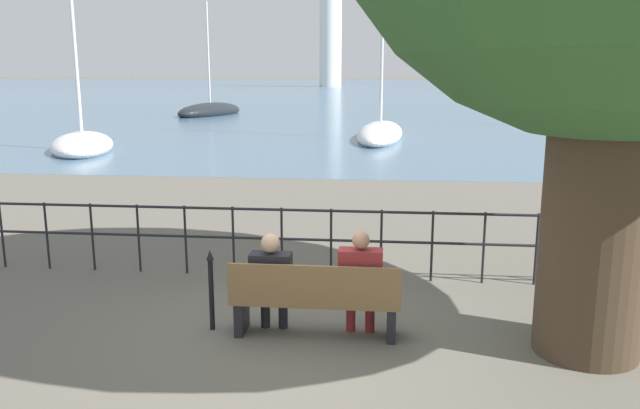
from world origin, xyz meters
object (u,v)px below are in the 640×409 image
(seated_person_left, at_px, (271,278))
(sailboat_1, at_px, (82,144))
(park_bench, at_px, (315,301))
(seated_person_right, at_px, (360,279))
(harbor_lighthouse, at_px, (331,27))
(sailboat_3, at_px, (210,111))
(sailboat_0, at_px, (580,123))
(sailboat_2, at_px, (380,132))
(closed_umbrella, at_px, (211,286))

(seated_person_left, height_order, sailboat_1, sailboat_1)
(park_bench, height_order, sailboat_1, sailboat_1)
(seated_person_right, height_order, harbor_lighthouse, harbor_lighthouse)
(sailboat_3, distance_m, harbor_lighthouse, 103.13)
(park_bench, height_order, seated_person_right, seated_person_right)
(park_bench, xyz_separation_m, sailboat_3, (-11.98, 38.21, -0.15))
(seated_person_right, height_order, sailboat_3, sailboat_3)
(seated_person_right, relative_size, sailboat_3, 0.15)
(sailboat_0, distance_m, sailboat_1, 26.38)
(sailboat_0, relative_size, sailboat_3, 1.05)
(park_bench, relative_size, sailboat_1, 0.24)
(sailboat_3, bearing_deg, sailboat_2, -35.09)
(sailboat_0, bearing_deg, sailboat_3, 177.13)
(seated_person_right, xyz_separation_m, closed_umbrella, (-1.75, 0.01, -0.14))
(sailboat_0, xyz_separation_m, sailboat_2, (-11.18, -7.26, 0.03))
(seated_person_left, distance_m, closed_umbrella, 0.73)
(park_bench, bearing_deg, seated_person_right, 8.33)
(harbor_lighthouse, bearing_deg, sailboat_0, -77.84)
(sailboat_0, xyz_separation_m, sailboat_1, (-22.84, -13.20, -0.01))
(seated_person_left, relative_size, sailboat_2, 0.10)
(closed_umbrella, xyz_separation_m, harbor_lighthouse, (-10.87, 140.41, 12.91))
(closed_umbrella, distance_m, sailboat_2, 22.68)
(harbor_lighthouse, bearing_deg, park_bench, -85.08)
(sailboat_3, bearing_deg, harbor_lighthouse, 106.04)
(sailboat_1, relative_size, harbor_lighthouse, 0.28)
(closed_umbrella, relative_size, sailboat_1, 0.12)
(sailboat_1, xyz_separation_m, sailboat_2, (11.66, 5.95, 0.04))
(seated_person_left, bearing_deg, closed_umbrella, 179.19)
(sailboat_2, xyz_separation_m, sailboat_3, (-12.53, 15.52, 0.00))
(seated_person_right, bearing_deg, sailboat_0, 69.43)
(seated_person_right, relative_size, sailboat_2, 0.11)
(park_bench, xyz_separation_m, harbor_lighthouse, (-12.10, 140.50, 13.02))
(sailboat_3, bearing_deg, seated_person_left, -57.28)
(seated_person_right, height_order, sailboat_1, sailboat_1)
(park_bench, height_order, seated_person_left, seated_person_left)
(sailboat_2, height_order, sailboat_3, sailboat_2)
(sailboat_2, relative_size, harbor_lighthouse, 0.41)
(sailboat_1, xyz_separation_m, sailboat_3, (-0.87, 21.46, 0.04))
(seated_person_right, height_order, closed_umbrella, seated_person_right)
(closed_umbrella, height_order, sailboat_0, sailboat_0)
(seated_person_right, distance_m, sailboat_1, 20.33)
(seated_person_right, xyz_separation_m, sailboat_2, (0.04, 22.62, -0.41))
(park_bench, distance_m, sailboat_0, 32.17)
(park_bench, bearing_deg, seated_person_left, 171.39)
(sailboat_1, relative_size, sailboat_3, 0.98)
(closed_umbrella, bearing_deg, harbor_lighthouse, 94.43)
(seated_person_left, relative_size, harbor_lighthouse, 0.04)
(seated_person_left, bearing_deg, sailboat_2, 87.31)
(sailboat_1, bearing_deg, seated_person_left, -79.68)
(seated_person_left, height_order, sailboat_2, sailboat_2)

